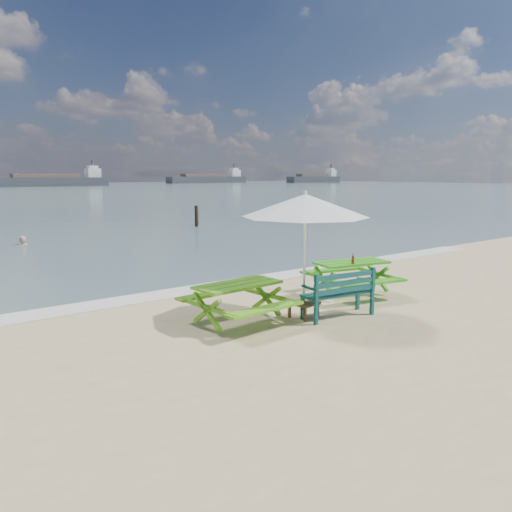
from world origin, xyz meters
TOP-DOWN VIEW (x-y plane):
  - foam_strip at (0.00, 4.60)m, footprint 22.00×0.90m
  - picnic_table_left at (-1.84, 1.52)m, footprint 1.82×2.00m
  - picnic_table_right at (1.68, 1.77)m, footprint 2.11×2.27m
  - park_bench at (0.07, 0.69)m, footprint 1.61×0.72m
  - side_table at (-0.52, 1.08)m, footprint 0.58×0.58m
  - patio_umbrella at (-0.52, 1.08)m, footprint 2.88×2.88m
  - beer_bottle at (1.43, 1.52)m, footprint 0.07×0.07m
  - swimmer at (-2.53, 16.08)m, footprint 0.69×0.58m
  - mooring_pilings at (7.07, 18.11)m, footprint 0.58×0.78m
  - cargo_ships at (54.43, 128.49)m, footprint 143.70×24.72m

SIDE VIEW (x-z plane):
  - swimmer at x=-2.53m, z-range -1.23..0.37m
  - foam_strip at x=0.00m, z-range 0.00..0.01m
  - side_table at x=-0.52m, z-range 0.01..0.34m
  - park_bench at x=0.07m, z-range -0.18..0.78m
  - picnic_table_left at x=-1.84m, z-range -0.02..0.80m
  - picnic_table_right at x=1.68m, z-range -0.02..0.82m
  - mooring_pilings at x=7.07m, z-range -0.24..1.14m
  - beer_bottle at x=1.43m, z-range 0.79..1.05m
  - cargo_ships at x=54.43m, z-range -1.02..3.38m
  - patio_umbrella at x=-0.52m, z-range 1.03..3.54m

